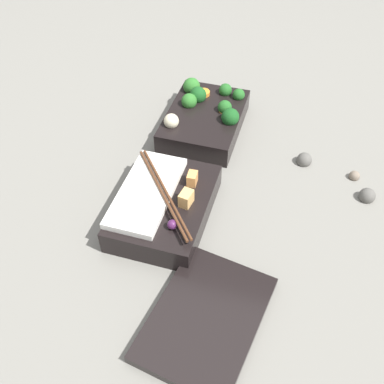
# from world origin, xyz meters

# --- Properties ---
(ground_plane) EXTENTS (3.00, 3.00, 0.00)m
(ground_plane) POSITION_xyz_m (0.00, 0.00, 0.00)
(ground_plane) COLOR slate
(bento_tray_vegetable) EXTENTS (0.21, 0.15, 0.07)m
(bento_tray_vegetable) POSITION_xyz_m (-0.14, -0.01, 0.03)
(bento_tray_vegetable) COLOR black
(bento_tray_vegetable) RESTS_ON ground_plane
(bento_tray_rice) EXTENTS (0.21, 0.15, 0.07)m
(bento_tray_rice) POSITION_xyz_m (0.13, -0.01, 0.03)
(bento_tray_rice) COLOR black
(bento_tray_rice) RESTS_ON ground_plane
(bento_lid) EXTENTS (0.23, 0.18, 0.02)m
(bento_lid) POSITION_xyz_m (0.31, 0.11, 0.01)
(bento_lid) COLOR black
(bento_lid) RESTS_ON ground_plane
(pebble_0) EXTENTS (0.03, 0.03, 0.03)m
(pebble_0) POSITION_xyz_m (-0.08, 0.21, 0.01)
(pebble_0) COLOR #595651
(pebble_0) RESTS_ON ground_plane
(pebble_1) EXTENTS (0.02, 0.02, 0.02)m
(pebble_1) POSITION_xyz_m (-0.07, 0.31, 0.01)
(pebble_1) COLOR #7A6B5B
(pebble_1) RESTS_ON ground_plane
(pebble_2) EXTENTS (0.03, 0.03, 0.03)m
(pebble_2) POSITION_xyz_m (-0.02, 0.33, 0.01)
(pebble_2) COLOR #595651
(pebble_2) RESTS_ON ground_plane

